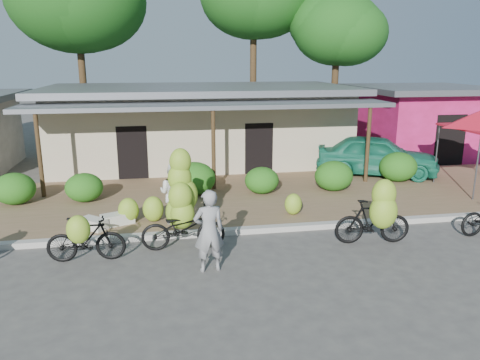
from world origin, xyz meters
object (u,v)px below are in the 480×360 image
object	(u,v)px
bike_center	(182,212)
sack_near	(118,219)
bystander	(173,193)
sack_far	(93,224)
bike_left	(85,238)
vendor	(209,231)
bike_right	(376,217)
teal_van	(377,155)
tree_near_right	(333,27)

from	to	relation	value
bike_center	sack_near	xyz separation A→B (m)	(-1.68, 1.50, -0.60)
bystander	sack_far	bearing A→B (deg)	33.76
bike_left	sack_far	size ratio (longest dim) A/B	2.37
bike_left	sack_near	bearing A→B (deg)	-11.39
bike_center	vendor	distance (m)	1.62
bike_right	bystander	world-z (taller)	bike_right
bike_center	vendor	size ratio (longest dim) A/B	1.30
vendor	teal_van	bearing A→B (deg)	-143.06
bike_center	sack_near	distance (m)	2.33
bike_center	bike_right	size ratio (longest dim) A/B	1.23
tree_near_right	sack_far	xyz separation A→B (m)	(-10.94, -11.89, -5.80)
vendor	bystander	bearing A→B (deg)	-84.60
bike_left	sack_near	world-z (taller)	bike_left
bike_center	teal_van	xyz separation A→B (m)	(7.78, 5.53, 0.02)
sack_far	bystander	bearing A→B (deg)	2.25
bike_left	bystander	xyz separation A→B (m)	(2.05, 1.98, 0.38)
tree_near_right	bystander	distance (m)	15.59
tree_near_right	teal_van	bearing A→B (deg)	-96.52
tree_near_right	vendor	bearing A→B (deg)	-119.07
bike_center	sack_near	size ratio (longest dim) A/B	2.81
bike_center	bike_right	bearing A→B (deg)	-99.96
sack_near	bystander	xyz separation A→B (m)	(1.52, -0.16, 0.69)
sack_near	vendor	size ratio (longest dim) A/B	0.46
sack_near	teal_van	xyz separation A→B (m)	(9.46, 4.03, 0.62)
sack_near	vendor	xyz separation A→B (m)	(2.17, -3.04, 0.65)
bike_center	bike_right	world-z (taller)	bike_center
bike_center	bike_right	distance (m)	4.72
tree_near_right	bike_right	distance (m)	15.52
bike_left	bike_right	distance (m)	6.86
bike_left	sack_far	world-z (taller)	bike_left
tree_near_right	bike_left	distance (m)	18.39
bike_center	bystander	bearing A→B (deg)	7.76
tree_near_right	sack_near	size ratio (longest dim) A/B	9.21
bike_right	bike_left	bearing A→B (deg)	94.48
sack_far	vendor	world-z (taller)	vendor
tree_near_right	vendor	distance (m)	17.58
bystander	teal_van	world-z (taller)	bystander
sack_near	bike_center	bearing A→B (deg)	-41.61
sack_far	bystander	distance (m)	2.24
bike_center	sack_far	size ratio (longest dim) A/B	3.18
tree_near_right	bike_right	size ratio (longest dim) A/B	4.04
sack_near	sack_far	xyz separation A→B (m)	(-0.61, -0.25, -0.01)
tree_near_right	teal_van	xyz separation A→B (m)	(-0.87, -7.61, -5.16)
sack_far	teal_van	distance (m)	10.96
sack_near	teal_van	world-z (taller)	teal_van
sack_near	bike_right	bearing A→B (deg)	-20.66
teal_van	bike_center	bearing A→B (deg)	149.68
bike_center	teal_van	distance (m)	9.54
bike_left	vendor	world-z (taller)	vendor
sack_near	bystander	bearing A→B (deg)	-6.05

